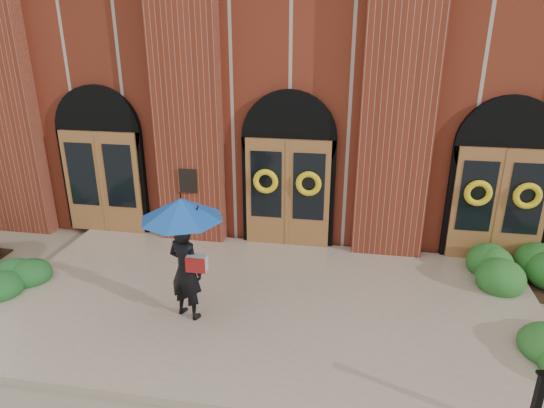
# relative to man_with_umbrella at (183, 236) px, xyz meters

# --- Properties ---
(ground) EXTENTS (90.00, 90.00, 0.00)m
(ground) POSITION_rel_man_with_umbrella_xyz_m (1.30, 0.49, -1.70)
(ground) COLOR gray
(ground) RESTS_ON ground
(landing) EXTENTS (10.00, 5.30, 0.15)m
(landing) POSITION_rel_man_with_umbrella_xyz_m (1.30, 0.64, -1.63)
(landing) COLOR tan
(landing) RESTS_ON ground
(church_building) EXTENTS (16.20, 12.53, 7.00)m
(church_building) POSITION_rel_man_with_umbrella_xyz_m (1.30, 9.28, 1.80)
(church_building) COLOR maroon
(church_building) RESTS_ON ground
(man_with_umbrella) EXTENTS (1.80, 1.80, 2.22)m
(man_with_umbrella) POSITION_rel_man_with_umbrella_xyz_m (0.00, 0.00, 0.00)
(man_with_umbrella) COLOR black
(man_with_umbrella) RESTS_ON landing
(metal_post) EXTENTS (0.16, 0.16, 1.01)m
(metal_post) POSITION_rel_man_with_umbrella_xyz_m (5.12, -1.86, -1.03)
(metal_post) COLOR black
(metal_post) RESTS_ON landing
(hedge_wall_right) EXTENTS (2.74, 1.10, 0.70)m
(hedge_wall_right) POSITION_rel_man_with_umbrella_xyz_m (6.50, 2.37, -1.35)
(hedge_wall_right) COLOR #245E21
(hedge_wall_right) RESTS_ON ground
(hedge_front_left) EXTENTS (1.49, 1.28, 0.53)m
(hedge_front_left) POSITION_rel_man_with_umbrella_xyz_m (-3.80, 0.49, -1.44)
(hedge_front_left) COLOR #1A4D1E
(hedge_front_left) RESTS_ON ground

